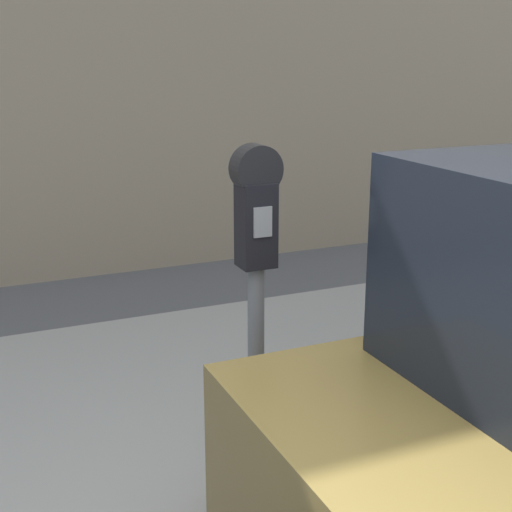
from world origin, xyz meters
The scene contains 2 objects.
sidewalk centered at (0.00, 2.20, 0.07)m, with size 24.00×2.80×0.15m.
parking_meter centered at (0.13, 1.07, 1.27)m, with size 0.21×0.14×1.66m.
Camera 1 is at (-1.07, -1.65, 2.18)m, focal length 50.00 mm.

